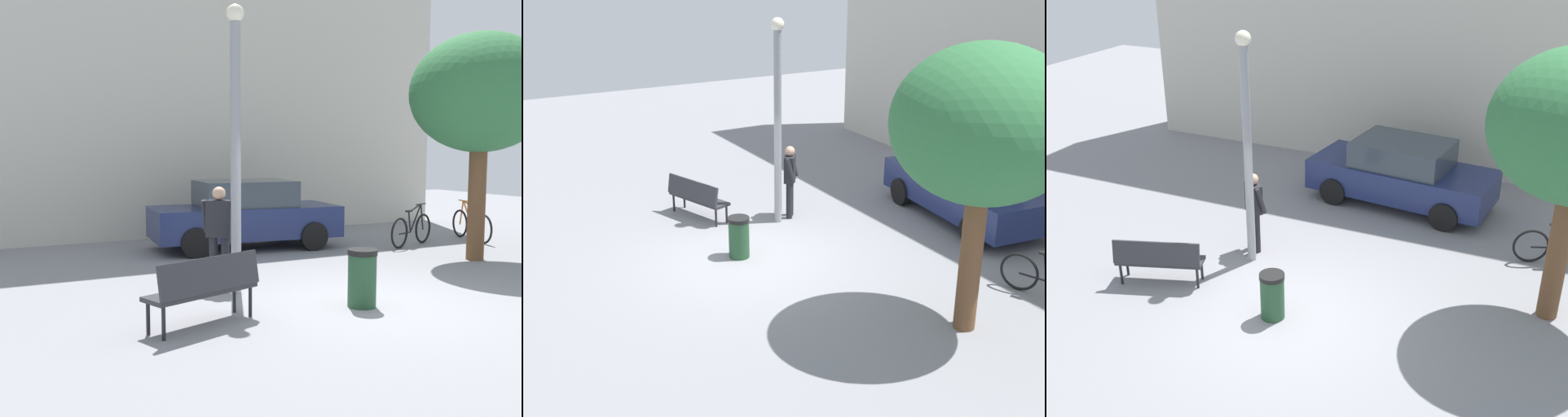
% 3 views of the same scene
% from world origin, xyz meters
% --- Properties ---
extents(ground_plane, '(36.00, 36.00, 0.00)m').
position_xyz_m(ground_plane, '(0.00, 0.00, 0.00)').
color(ground_plane, gray).
extents(building_facade, '(15.65, 2.00, 9.00)m').
position_xyz_m(building_facade, '(0.00, 8.56, 4.50)').
color(building_facade, beige).
rests_on(building_facade, ground_plane).
extents(lamppost, '(0.28, 0.28, 4.47)m').
position_xyz_m(lamppost, '(-1.49, 1.46, 2.47)').
color(lamppost, gray).
rests_on(lamppost, ground_plane).
extents(person_by_lamppost, '(0.61, 0.54, 1.67)m').
position_xyz_m(person_by_lamppost, '(-1.62, 1.85, 0.97)').
color(person_by_lamppost, '#232328').
rests_on(person_by_lamppost, ground_plane).
extents(park_bench, '(1.67, 0.96, 0.92)m').
position_xyz_m(park_bench, '(-2.59, -0.04, 0.55)').
color(park_bench, '#2D2D33').
rests_on(park_bench, ground_plane).
extents(plaza_tree, '(2.81, 2.81, 4.58)m').
position_xyz_m(plaza_tree, '(4.05, 1.84, 3.36)').
color(plaza_tree, brown).
rests_on(plaza_tree, ground_plane).
extents(bicycle_orange, '(0.53, 1.76, 0.97)m').
position_xyz_m(bicycle_orange, '(5.94, 3.79, 0.38)').
color(bicycle_orange, black).
rests_on(bicycle_orange, ground_plane).
extents(bicycle_black, '(1.71, 0.68, 0.97)m').
position_xyz_m(bicycle_black, '(4.07, 3.81, 0.38)').
color(bicycle_black, black).
rests_on(bicycle_black, ground_plane).
extents(parked_car_navy, '(4.36, 2.17, 1.55)m').
position_xyz_m(parked_car_navy, '(0.42, 5.24, 0.77)').
color(parked_car_navy, navy).
rests_on(parked_car_navy, ground_plane).
extents(trash_bin, '(0.43, 0.43, 0.84)m').
position_xyz_m(trash_bin, '(-0.22, -0.13, 0.42)').
color(trash_bin, '#234C2D').
rests_on(trash_bin, ground_plane).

